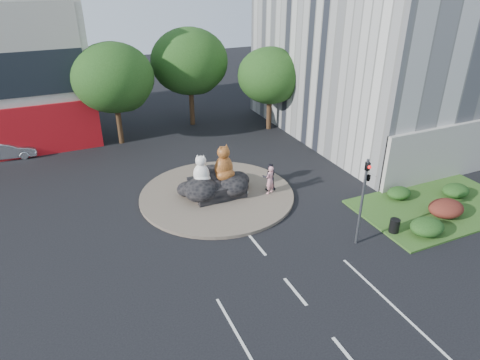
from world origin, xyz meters
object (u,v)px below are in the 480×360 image
(kitten_calico, at_px, (198,197))
(kitten_white, at_px, (244,189))
(parked_car, at_px, (7,150))
(litter_bin, at_px, (394,226))
(pedestrian_pink, at_px, (270,180))
(cat_tabby, at_px, (224,162))
(pedestrian_dark, at_px, (269,177))
(cat_white, at_px, (201,169))

(kitten_calico, relative_size, kitten_white, 1.05)
(kitten_calico, xyz_separation_m, parked_car, (-11.11, 13.02, 0.08))
(litter_bin, bearing_deg, pedestrian_pink, 122.69)
(cat_tabby, bearing_deg, litter_bin, -63.02)
(pedestrian_pink, bearing_deg, cat_tabby, -54.39)
(kitten_calico, relative_size, pedestrian_pink, 0.44)
(kitten_white, bearing_deg, litter_bin, -95.63)
(cat_tabby, distance_m, pedestrian_pink, 3.19)
(cat_tabby, distance_m, kitten_white, 2.21)
(litter_bin, bearing_deg, cat_tabby, 130.23)
(kitten_calico, distance_m, kitten_white, 3.08)
(kitten_calico, xyz_separation_m, pedestrian_dark, (4.85, -0.24, 0.52))
(kitten_white, bearing_deg, kitten_calico, 130.91)
(pedestrian_pink, xyz_separation_m, pedestrian_dark, (0.18, 0.44, -0.02))
(cat_tabby, height_order, kitten_white, cat_tabby)
(pedestrian_dark, xyz_separation_m, parked_car, (-15.96, 13.27, -0.44))
(cat_white, xyz_separation_m, pedestrian_pink, (4.13, -1.46, -0.94))
(cat_white, bearing_deg, litter_bin, -15.66)
(cat_white, xyz_separation_m, kitten_white, (2.54, -1.00, -1.49))
(kitten_white, distance_m, parked_car, 19.41)
(kitten_white, bearing_deg, pedestrian_pink, -61.24)
(kitten_calico, height_order, pedestrian_pink, pedestrian_pink)
(cat_white, distance_m, kitten_calico, 1.75)
(cat_tabby, distance_m, kitten_calico, 2.76)
(cat_tabby, bearing_deg, kitten_white, -57.50)
(cat_tabby, height_order, pedestrian_pink, cat_tabby)
(pedestrian_pink, xyz_separation_m, litter_bin, (4.33, -6.75, -0.64))
(parked_car, bearing_deg, pedestrian_dark, -123.33)
(pedestrian_pink, bearing_deg, kitten_calico, -33.60)
(kitten_white, xyz_separation_m, parked_car, (-14.19, 13.24, 0.10))
(parked_car, bearing_deg, kitten_white, -126.63)
(cat_tabby, xyz_separation_m, parked_car, (-13.17, 12.25, -1.59))
(kitten_white, bearing_deg, pedestrian_dark, -45.83)
(pedestrian_dark, bearing_deg, kitten_white, 16.67)
(pedestrian_dark, relative_size, parked_car, 0.44)
(kitten_calico, bearing_deg, kitten_white, 19.22)
(pedestrian_dark, bearing_deg, cat_tabby, -2.49)
(kitten_white, xyz_separation_m, litter_bin, (5.93, -7.22, -0.08))
(kitten_calico, relative_size, parked_car, 0.20)
(cat_white, xyz_separation_m, kitten_calico, (-0.54, -0.78, -1.47))
(kitten_white, distance_m, litter_bin, 9.34)
(parked_car, bearing_deg, cat_tabby, -126.53)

